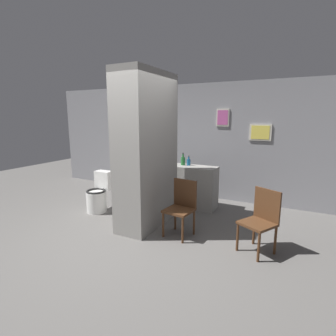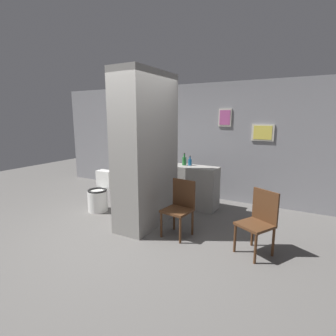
% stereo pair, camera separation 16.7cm
% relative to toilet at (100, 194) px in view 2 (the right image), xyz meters
% --- Properties ---
extents(ground_plane, '(14.00, 14.00, 0.00)m').
position_rel_toilet_xyz_m(ground_plane, '(1.26, -0.73, -0.33)').
color(ground_plane, '#5B5956').
extents(wall_back, '(8.00, 0.09, 2.60)m').
position_rel_toilet_xyz_m(wall_back, '(1.26, 1.90, 0.98)').
color(wall_back, gray).
rests_on(wall_back, ground_plane).
extents(pillar_center, '(0.58, 1.29, 2.60)m').
position_rel_toilet_xyz_m(pillar_center, '(1.20, -0.09, 0.97)').
color(pillar_center, gray).
rests_on(pillar_center, ground_plane).
extents(counter_shelf, '(1.14, 0.44, 0.87)m').
position_rel_toilet_xyz_m(counter_shelf, '(1.52, 1.07, 0.11)').
color(counter_shelf, gray).
rests_on(counter_shelf, ground_plane).
extents(toilet, '(0.39, 0.55, 0.78)m').
position_rel_toilet_xyz_m(toilet, '(0.00, 0.00, 0.00)').
color(toilet, white).
rests_on(toilet, ground_plane).
extents(chair_near_pillar, '(0.46, 0.46, 0.89)m').
position_rel_toilet_xyz_m(chair_near_pillar, '(1.92, -0.23, 0.16)').
color(chair_near_pillar, '#4C2D19').
rests_on(chair_near_pillar, ground_plane).
extents(chair_by_doorway, '(0.56, 0.56, 0.89)m').
position_rel_toilet_xyz_m(chair_by_doorway, '(3.12, -0.23, 0.16)').
color(chair_by_doorway, '#4C2D19').
rests_on(chair_by_doorway, ground_plane).
extents(bicycle, '(1.61, 0.42, 0.70)m').
position_rel_toilet_xyz_m(bicycle, '(0.65, 0.97, 0.01)').
color(bicycle, black).
rests_on(bicycle, ground_plane).
extents(bottle_tall, '(0.09, 0.09, 0.26)m').
position_rel_toilet_xyz_m(bottle_tall, '(1.35, 1.11, 0.64)').
color(bottle_tall, '#267233').
rests_on(bottle_tall, counter_shelf).
extents(bottle_short, '(0.08, 0.08, 0.21)m').
position_rel_toilet_xyz_m(bottle_short, '(1.47, 1.14, 0.62)').
color(bottle_short, '#19598C').
rests_on(bottle_short, counter_shelf).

